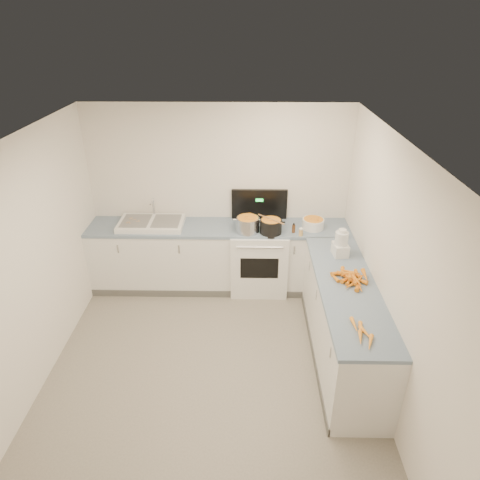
{
  "coord_description": "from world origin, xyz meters",
  "views": [
    {
      "loc": [
        0.38,
        -3.45,
        3.44
      ],
      "look_at": [
        0.3,
        1.1,
        1.05
      ],
      "focal_mm": 32.0,
      "sensor_mm": 36.0,
      "label": 1
    }
  ],
  "objects_px": {
    "extract_bottle": "(294,229)",
    "sink": "(151,223)",
    "black_pot": "(271,227)",
    "spice_jar": "(301,233)",
    "food_processor": "(341,244)",
    "stove": "(259,257)",
    "steel_pot": "(248,225)",
    "mixing_bowl": "(313,224)"
  },
  "relations": [
    {
      "from": "sink",
      "to": "mixing_bowl",
      "type": "xyz_separation_m",
      "value": [
        2.16,
        -0.03,
        0.03
      ]
    },
    {
      "from": "extract_bottle",
      "to": "sink",
      "type": "bearing_deg",
      "value": 174.99
    },
    {
      "from": "mixing_bowl",
      "to": "sink",
      "type": "bearing_deg",
      "value": 179.08
    },
    {
      "from": "steel_pot",
      "to": "extract_bottle",
      "type": "height_order",
      "value": "steel_pot"
    },
    {
      "from": "extract_bottle",
      "to": "steel_pot",
      "type": "bearing_deg",
      "value": 178.73
    },
    {
      "from": "extract_bottle",
      "to": "food_processor",
      "type": "relative_size",
      "value": 0.32
    },
    {
      "from": "black_pot",
      "to": "spice_jar",
      "type": "distance_m",
      "value": 0.39
    },
    {
      "from": "stove",
      "to": "food_processor",
      "type": "xyz_separation_m",
      "value": [
        0.93,
        -0.73,
        0.61
      ]
    },
    {
      "from": "steel_pot",
      "to": "spice_jar",
      "type": "bearing_deg",
      "value": -8.76
    },
    {
      "from": "mixing_bowl",
      "to": "extract_bottle",
      "type": "bearing_deg",
      "value": -153.99
    },
    {
      "from": "sink",
      "to": "spice_jar",
      "type": "height_order",
      "value": "sink"
    },
    {
      "from": "extract_bottle",
      "to": "food_processor",
      "type": "xyz_separation_m",
      "value": [
        0.49,
        -0.58,
        0.09
      ]
    },
    {
      "from": "mixing_bowl",
      "to": "extract_bottle",
      "type": "distance_m",
      "value": 0.3
    },
    {
      "from": "mixing_bowl",
      "to": "spice_jar",
      "type": "xyz_separation_m",
      "value": [
        -0.18,
        -0.22,
        -0.02
      ]
    },
    {
      "from": "sink",
      "to": "spice_jar",
      "type": "xyz_separation_m",
      "value": [
        1.97,
        -0.26,
        0.01
      ]
    },
    {
      "from": "stove",
      "to": "food_processor",
      "type": "distance_m",
      "value": 1.33
    },
    {
      "from": "steel_pot",
      "to": "extract_bottle",
      "type": "relative_size",
      "value": 2.8
    },
    {
      "from": "mixing_bowl",
      "to": "extract_bottle",
      "type": "relative_size",
      "value": 2.67
    },
    {
      "from": "sink",
      "to": "black_pot",
      "type": "height_order",
      "value": "sink"
    },
    {
      "from": "black_pot",
      "to": "extract_bottle",
      "type": "relative_size",
      "value": 2.63
    },
    {
      "from": "sink",
      "to": "extract_bottle",
      "type": "bearing_deg",
      "value": -5.01
    },
    {
      "from": "extract_bottle",
      "to": "food_processor",
      "type": "distance_m",
      "value": 0.77
    },
    {
      "from": "stove",
      "to": "mixing_bowl",
      "type": "distance_m",
      "value": 0.89
    },
    {
      "from": "sink",
      "to": "black_pot",
      "type": "xyz_separation_m",
      "value": [
        1.59,
        -0.18,
        0.04
      ]
    },
    {
      "from": "steel_pot",
      "to": "food_processor",
      "type": "xyz_separation_m",
      "value": [
        1.09,
        -0.6,
        0.05
      ]
    },
    {
      "from": "stove",
      "to": "food_processor",
      "type": "relative_size",
      "value": 4.07
    },
    {
      "from": "stove",
      "to": "sink",
      "type": "xyz_separation_m",
      "value": [
        -1.45,
        0.02,
        0.5
      ]
    },
    {
      "from": "spice_jar",
      "to": "sink",
      "type": "bearing_deg",
      "value": 172.57
    },
    {
      "from": "sink",
      "to": "food_processor",
      "type": "height_order",
      "value": "food_processor"
    },
    {
      "from": "sink",
      "to": "mixing_bowl",
      "type": "height_order",
      "value": "sink"
    },
    {
      "from": "mixing_bowl",
      "to": "food_processor",
      "type": "height_order",
      "value": "food_processor"
    },
    {
      "from": "stove",
      "to": "spice_jar",
      "type": "bearing_deg",
      "value": -24.78
    },
    {
      "from": "food_processor",
      "to": "extract_bottle",
      "type": "bearing_deg",
      "value": 130.07
    },
    {
      "from": "steel_pot",
      "to": "extract_bottle",
      "type": "distance_m",
      "value": 0.6
    },
    {
      "from": "stove",
      "to": "extract_bottle",
      "type": "height_order",
      "value": "stove"
    },
    {
      "from": "spice_jar",
      "to": "food_processor",
      "type": "relative_size",
      "value": 0.27
    },
    {
      "from": "sink",
      "to": "spice_jar",
      "type": "relative_size",
      "value": 9.57
    },
    {
      "from": "black_pot",
      "to": "mixing_bowl",
      "type": "relative_size",
      "value": 0.98
    },
    {
      "from": "mixing_bowl",
      "to": "spice_jar",
      "type": "distance_m",
      "value": 0.29
    },
    {
      "from": "food_processor",
      "to": "stove",
      "type": "bearing_deg",
      "value": 141.72
    },
    {
      "from": "sink",
      "to": "food_processor",
      "type": "distance_m",
      "value": 2.5
    },
    {
      "from": "steel_pot",
      "to": "extract_bottle",
      "type": "xyz_separation_m",
      "value": [
        0.6,
        -0.01,
        -0.04
      ]
    }
  ]
}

